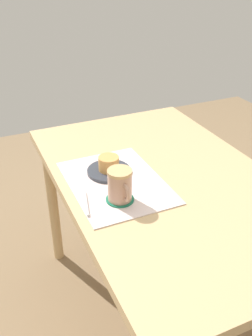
% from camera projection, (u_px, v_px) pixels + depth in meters
% --- Properties ---
extents(ground_plane, '(4.40, 4.40, 0.02)m').
position_uv_depth(ground_plane, '(158.00, 314.00, 1.72)').
color(ground_plane, '#846B4C').
extents(dining_table, '(1.20, 0.74, 0.73)m').
position_uv_depth(dining_table, '(165.00, 197.00, 1.39)').
color(dining_table, tan).
rests_on(dining_table, ground_plane).
extents(placemat, '(0.43, 0.32, 0.00)m').
position_uv_depth(placemat, '(116.00, 182.00, 1.32)').
color(placemat, silver).
rests_on(placemat, dining_table).
extents(pastry_plate, '(0.16, 0.16, 0.01)m').
position_uv_depth(pastry_plate, '(109.00, 171.00, 1.37)').
color(pastry_plate, '#333842').
rests_on(pastry_plate, placemat).
extents(pastry, '(0.07, 0.07, 0.05)m').
position_uv_depth(pastry, '(109.00, 163.00, 1.35)').
color(pastry, tan).
rests_on(pastry, pastry_plate).
extents(coffee_coaster, '(0.09, 0.09, 0.00)m').
position_uv_depth(coffee_coaster, '(120.00, 199.00, 1.22)').
color(coffee_coaster, '#196B4C').
rests_on(coffee_coaster, placemat).
extents(coffee_mug, '(0.11, 0.08, 0.11)m').
position_uv_depth(coffee_mug, '(120.00, 185.00, 1.19)').
color(coffee_mug, tan).
rests_on(coffee_mug, coffee_coaster).
extents(teaspoon, '(0.13, 0.04, 0.01)m').
position_uv_depth(teaspoon, '(86.00, 203.00, 1.20)').
color(teaspoon, silver).
rests_on(teaspoon, placemat).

